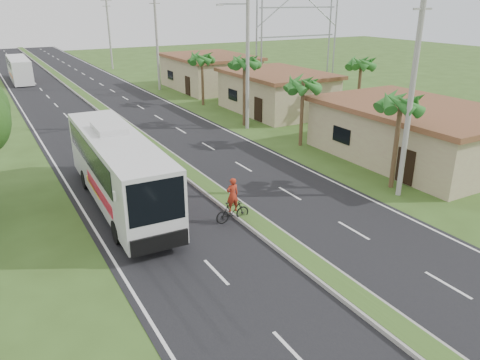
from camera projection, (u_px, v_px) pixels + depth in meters
ground at (290, 250)px, 19.60m from camera, size 180.00×180.00×0.00m
road_asphalt at (138, 136)px, 35.80m from camera, size 14.00×160.00×0.02m
median_strip at (138, 135)px, 35.76m from camera, size 1.20×160.00×0.18m
lane_edge_left at (46, 150)px, 32.70m from camera, size 0.12×160.00×0.01m
lane_edge_right at (216, 126)px, 38.90m from camera, size 0.12×160.00×0.01m
shop_near at (414, 132)px, 30.29m from camera, size 8.60×12.60×3.52m
shop_mid at (277, 91)px, 43.22m from camera, size 7.60×10.60×3.67m
shop_far at (210, 72)px, 54.53m from camera, size 8.60×11.60×3.82m
palm_verge_a at (401, 103)px, 24.48m from camera, size 2.40×2.40×5.45m
palm_verge_b at (303, 84)px, 32.09m from camera, size 2.40×2.40×5.05m
palm_verge_c at (244, 62)px, 37.21m from camera, size 2.40×2.40×5.85m
palm_verge_d at (202, 58)px, 44.93m from camera, size 2.40×2.40×5.25m
palm_behind_shop at (361, 64)px, 38.05m from camera, size 2.40×2.40×5.65m
utility_pole_a at (412, 89)px, 23.10m from camera, size 1.60×0.28×11.00m
utility_pole_b at (247, 49)px, 35.83m from camera, size 3.20×0.28×12.00m
utility_pole_c at (157, 39)px, 52.26m from camera, size 1.60×0.28×11.00m
utility_pole_d at (109, 31)px, 68.55m from camera, size 1.60×0.28×10.50m
billboard_lattice at (298, 28)px, 51.60m from camera, size 10.18×1.18×12.07m
coach_bus_main at (118, 165)px, 23.11m from camera, size 2.94×12.22×3.92m
coach_bus_far at (19, 68)px, 59.21m from camera, size 2.42×10.20×2.96m
motorcyclist at (233, 207)px, 21.80m from camera, size 1.73×0.52×2.21m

